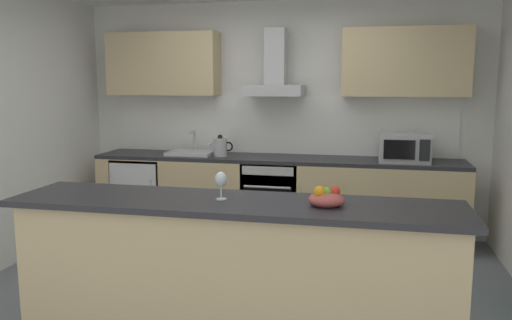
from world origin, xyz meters
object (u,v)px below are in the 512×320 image
at_px(microwave, 404,147).
at_px(wine_glass, 221,180).
at_px(refrigerator, 144,194).
at_px(kettle, 220,147).
at_px(oven, 272,197).
at_px(sink, 192,152).
at_px(fruit_bowl, 326,198).
at_px(range_hood, 275,75).

xyz_separation_m(microwave, wine_glass, (-1.26, -2.34, 0.05)).
height_order(refrigerator, kettle, kettle).
distance_m(microwave, kettle, 1.95).
distance_m(oven, microwave, 1.49).
distance_m(refrigerator, sink, 0.77).
relative_size(microwave, wine_glass, 2.81).
bearing_deg(refrigerator, wine_glass, -55.54).
relative_size(wine_glass, fruit_bowl, 0.81).
height_order(oven, refrigerator, oven).
height_order(microwave, sink, microwave).
bearing_deg(fruit_bowl, oven, 107.90).
bearing_deg(wine_glass, fruit_bowl, -1.32).
bearing_deg(oven, range_hood, 90.00).
bearing_deg(refrigerator, range_hood, 5.00).
relative_size(kettle, range_hood, 0.40).
bearing_deg(fruit_bowl, sink, 125.39).
height_order(wine_glass, fruit_bowl, wine_glass).
height_order(kettle, wine_glass, wine_glass).
bearing_deg(oven, refrigerator, -179.90).
bearing_deg(kettle, range_hood, 15.76).
bearing_deg(sink, range_hood, 7.27).
distance_m(refrigerator, kettle, 1.10).
distance_m(oven, wine_glass, 2.45).
bearing_deg(kettle, refrigerator, 178.10).
height_order(kettle, range_hood, range_hood).
xyz_separation_m(oven, fruit_bowl, (0.77, -2.38, 0.56)).
distance_m(refrigerator, microwave, 2.95).
distance_m(microwave, fruit_bowl, 2.43).
bearing_deg(wine_glass, range_hood, 92.48).
xyz_separation_m(microwave, range_hood, (-1.37, 0.16, 0.74)).
xyz_separation_m(oven, sink, (-0.93, 0.01, 0.47)).
bearing_deg(kettle, sink, 172.75).
xyz_separation_m(oven, refrigerator, (-1.51, -0.00, -0.03)).
height_order(refrigerator, fruit_bowl, fruit_bowl).
relative_size(oven, sink, 1.60).
height_order(oven, kettle, kettle).
bearing_deg(range_hood, oven, -90.00).
bearing_deg(wine_glass, oven, 92.62).
bearing_deg(refrigerator, sink, 1.35).
distance_m(oven, sink, 1.04).
xyz_separation_m(refrigerator, kettle, (0.93, -0.03, 0.58)).
height_order(oven, wine_glass, wine_glass).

